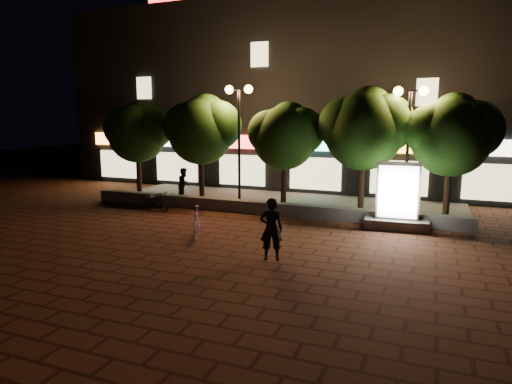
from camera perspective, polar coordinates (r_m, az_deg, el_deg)
The scene contains 16 objects.
ground at distance 14.76m, azimuth -4.92°, elevation -5.93°, with size 80.00×80.00×0.00m, color #502819.
retaining_wall at distance 18.26m, azimuth 0.67°, elevation -2.02°, with size 16.00×0.45×0.50m, color slate.
sidewalk at distance 20.61m, azimuth 3.16°, elevation -1.26°, with size 16.00×5.00×0.08m, color slate.
building_block at distance 26.49m, azimuth 7.81°, elevation 11.90°, with size 28.00×8.12×11.30m.
tree_far_left at distance 22.54m, azimuth -14.80°, elevation 7.71°, with size 3.36×2.80×4.63m.
tree_left at distance 20.66m, azimuth -6.88°, elevation 8.22°, with size 3.60×3.00×4.89m.
tree_mid at distance 19.09m, azimuth 3.83°, elevation 7.45°, with size 3.24×2.70×4.50m.
tree_right at distance 18.34m, azimuth 13.83°, elevation 8.19°, with size 3.72×3.10×5.07m.
tree_far_right at distance 18.18m, azimuth 23.90°, elevation 7.00°, with size 3.48×2.90×4.76m.
street_lamp_left at distance 19.56m, azimuth -2.20°, elevation 9.90°, with size 1.26×0.36×5.18m.
street_lamp_right at distance 17.92m, azimuth 19.02°, elevation 8.96°, with size 1.26×0.36×4.98m.
ad_kiosk at distance 16.51m, azimuth 17.62°, elevation -1.27°, with size 2.25×1.23×2.37m.
scooter_pink at distance 15.01m, azimuth -7.58°, elevation -3.79°, with size 0.46×1.63×0.98m, color #CD7FBB.
rider at distance 12.39m, azimuth 1.97°, elevation -4.75°, with size 0.64×0.42×1.77m, color black.
scooter_parked at distance 19.37m, azimuth -12.61°, elevation -1.10°, with size 0.54×1.56×0.82m, color black.
pedestrian at distance 20.90m, azimuth -9.17°, elevation 1.01°, with size 0.74×0.58×1.52m, color black.
Camera 1 is at (6.39, -12.69, 4.01)m, focal length 31.27 mm.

